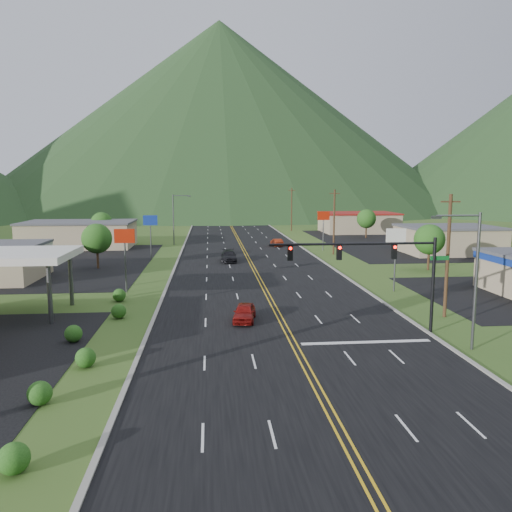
{
  "coord_description": "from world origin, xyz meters",
  "views": [
    {
      "loc": [
        -5.59,
        -20.13,
        10.75
      ],
      "look_at": [
        -1.54,
        23.19,
        4.5
      ],
      "focal_mm": 35.0,
      "sensor_mm": 36.0,
      "label": 1
    }
  ],
  "objects": [
    {
      "name": "utility_pole_a",
      "position": [
        13.5,
        18.0,
        5.13
      ],
      "size": [
        1.6,
        0.28,
        10.0
      ],
      "color": "#382314",
      "rests_on": "ground"
    },
    {
      "name": "streetlight_west",
      "position": [
        -11.68,
        70.0,
        5.18
      ],
      "size": [
        3.28,
        0.25,
        9.0
      ],
      "color": "#59595E",
      "rests_on": "ground"
    },
    {
      "name": "gas_canopy",
      "position": [
        -22.0,
        22.0,
        4.87
      ],
      "size": [
        10.0,
        8.0,
        5.3
      ],
      "color": "white",
      "rests_on": "ground"
    },
    {
      "name": "tree_east_a",
      "position": [
        22.0,
        40.0,
        3.89
      ],
      "size": [
        3.84,
        3.84,
        5.82
      ],
      "color": "#382314",
      "rests_on": "ground"
    },
    {
      "name": "traffic_signal",
      "position": [
        6.48,
        14.0,
        5.33
      ],
      "size": [
        13.1,
        0.43,
        7.0
      ],
      "color": "black",
      "rests_on": "ground"
    },
    {
      "name": "utility_pole_c",
      "position": [
        13.5,
        95.0,
        5.13
      ],
      "size": [
        1.6,
        0.28,
        10.0
      ],
      "color": "#382314",
      "rests_on": "ground"
    },
    {
      "name": "streetlight_east",
      "position": [
        11.18,
        10.0,
        5.18
      ],
      "size": [
        3.28,
        0.25,
        9.0
      ],
      "color": "#59595E",
      "rests_on": "ground"
    },
    {
      "name": "pole_sign_east_b",
      "position": [
        13.0,
        60.0,
        5.05
      ],
      "size": [
        2.0,
        0.18,
        6.4
      ],
      "color": "#59595E",
      "rests_on": "ground"
    },
    {
      "name": "tree_east_b",
      "position": [
        26.0,
        78.0,
        3.89
      ],
      "size": [
        3.84,
        3.84,
        5.82
      ],
      "color": "#382314",
      "rests_on": "ground"
    },
    {
      "name": "tree_west_a",
      "position": [
        -20.0,
        45.0,
        3.89
      ],
      "size": [
        3.84,
        3.84,
        5.82
      ],
      "color": "#382314",
      "rests_on": "ground"
    },
    {
      "name": "building_west_far",
      "position": [
        -28.0,
        68.0,
        2.26
      ],
      "size": [
        18.4,
        11.4,
        4.5
      ],
      "color": "tan",
      "rests_on": "ground"
    },
    {
      "name": "ground",
      "position": [
        0.0,
        0.0,
        0.0
      ],
      "size": [
        500.0,
        500.0,
        0.0
      ],
      "primitive_type": "plane",
      "color": "#294B1B",
      "rests_on": "ground"
    },
    {
      "name": "pole_sign_east_a",
      "position": [
        13.0,
        28.0,
        5.05
      ],
      "size": [
        2.0,
        0.18,
        6.4
      ],
      "color": "#59595E",
      "rests_on": "ground"
    },
    {
      "name": "curb_west",
      "position": [
        -10.15,
        0.0,
        0.0
      ],
      "size": [
        0.3,
        460.0,
        0.14
      ],
      "primitive_type": "cube",
      "color": "gray",
      "rests_on": "ground"
    },
    {
      "name": "car_dark_mid",
      "position": [
        -2.96,
        49.12,
        0.75
      ],
      "size": [
        2.12,
        5.2,
        1.51
      ],
      "primitive_type": "imported",
      "rotation": [
        0.0,
        0.0,
        0.0
      ],
      "color": "black",
      "rests_on": "ground"
    },
    {
      "name": "road",
      "position": [
        0.0,
        0.0,
        0.0
      ],
      "size": [
        20.0,
        460.0,
        0.04
      ],
      "primitive_type": "cube",
      "color": "black",
      "rests_on": "ground"
    },
    {
      "name": "utility_pole_d",
      "position": [
        13.5,
        135.0,
        5.13
      ],
      "size": [
        1.6,
        0.28,
        10.0
      ],
      "color": "#382314",
      "rests_on": "ground"
    },
    {
      "name": "tree_west_b",
      "position": [
        -25.0,
        72.0,
        3.89
      ],
      "size": [
        3.84,
        3.84,
        5.82
      ],
      "color": "#382314",
      "rests_on": "ground"
    },
    {
      "name": "building_east_far",
      "position": [
        28.0,
        90.0,
        2.26
      ],
      "size": [
        16.4,
        12.4,
        4.5
      ],
      "color": "tan",
      "rests_on": "ground"
    },
    {
      "name": "mountain_n",
      "position": [
        0.0,
        220.0,
        42.5
      ],
      "size": [
        220.0,
        220.0,
        85.0
      ],
      "primitive_type": "cone",
      "color": "#1C3F1C",
      "rests_on": "ground"
    },
    {
      "name": "building_east_mid",
      "position": [
        32.0,
        55.0,
        2.16
      ],
      "size": [
        14.4,
        11.4,
        4.3
      ],
      "color": "tan",
      "rests_on": "ground"
    },
    {
      "name": "pole_sign_west_a",
      "position": [
        -14.0,
        30.0,
        5.05
      ],
      "size": [
        2.0,
        0.18,
        6.4
      ],
      "color": "#59595E",
      "rests_on": "ground"
    },
    {
      "name": "pole_sign_west_b",
      "position": [
        -14.0,
        52.0,
        5.05
      ],
      "size": [
        2.0,
        0.18,
        6.4
      ],
      "color": "#59595E",
      "rests_on": "ground"
    },
    {
      "name": "car_red_far",
      "position": [
        6.15,
        66.0,
        0.65
      ],
      "size": [
        1.89,
        4.11,
        1.31
      ],
      "primitive_type": "imported",
      "rotation": [
        0.0,
        0.0,
        3.27
      ],
      "color": "maroon",
      "rests_on": "ground"
    },
    {
      "name": "car_red_near",
      "position": [
        -2.92,
        18.19,
        0.69
      ],
      "size": [
        2.24,
        4.26,
        1.38
      ],
      "primitive_type": "imported",
      "rotation": [
        0.0,
        0.0,
        -0.16
      ],
      "color": "maroon",
      "rests_on": "ground"
    },
    {
      "name": "utility_pole_b",
      "position": [
        13.5,
        55.0,
        5.13
      ],
      "size": [
        1.6,
        0.28,
        10.0
      ],
      "color": "#382314",
      "rests_on": "ground"
    }
  ]
}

